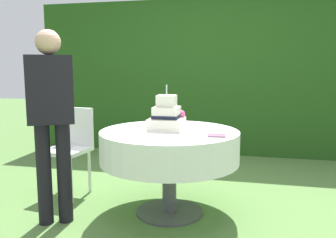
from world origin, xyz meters
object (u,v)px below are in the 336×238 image
serving_plate_near (136,133)px  standing_person (51,114)px  wedding_cake (167,117)px  cake_table (169,147)px  garden_chair (71,142)px  napkin_stack (217,135)px  serving_plate_far (208,126)px

serving_plate_near → standing_person: size_ratio=0.09×
wedding_cake → serving_plate_near: 0.34m
cake_table → serving_plate_near: bearing=-140.6°
wedding_cake → garden_chair: wedding_cake is taller
napkin_stack → garden_chair: garden_chair is taller
serving_plate_far → napkin_stack: (0.13, -0.44, -0.00)m
wedding_cake → garden_chair: size_ratio=0.45×
serving_plate_near → garden_chair: (-0.86, 0.48, -0.22)m
cake_table → wedding_cake: size_ratio=3.05×
cake_table → napkin_stack: napkin_stack is taller
serving_plate_far → standing_person: standing_person is taller
serving_plate_near → standing_person: bearing=-162.6°
garden_chair → serving_plate_far: bearing=0.5°
wedding_cake → standing_person: 0.97m
serving_plate_far → standing_person: (-1.19, -0.69, 0.17)m
wedding_cake → serving_plate_near: (-0.21, -0.24, -0.11)m
standing_person → serving_plate_far: bearing=30.1°
napkin_stack → serving_plate_far: bearing=106.1°
napkin_stack → standing_person: 1.35m
garden_chair → cake_table: bearing=-14.1°
cake_table → standing_person: standing_person is taller
serving_plate_far → napkin_stack: serving_plate_far is taller
wedding_cake → standing_person: size_ratio=0.25×
serving_plate_near → serving_plate_far: bearing=42.0°
cake_table → serving_plate_far: size_ratio=9.89×
wedding_cake → garden_chair: (-1.07, 0.24, -0.33)m
serving_plate_far → garden_chair: size_ratio=0.14×
serving_plate_near → napkin_stack: bearing=4.2°
cake_table → wedding_cake: 0.26m
serving_plate_near → garden_chair: bearing=151.1°
wedding_cake → serving_plate_far: (0.33, 0.25, -0.11)m
wedding_cake → napkin_stack: 0.51m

